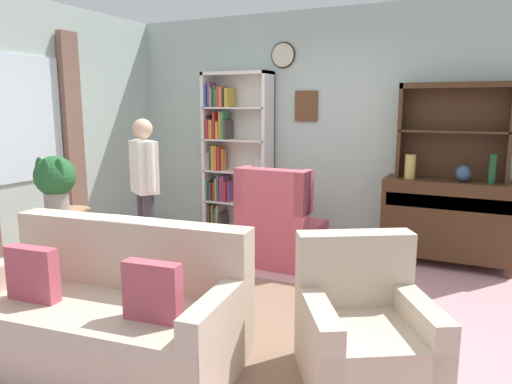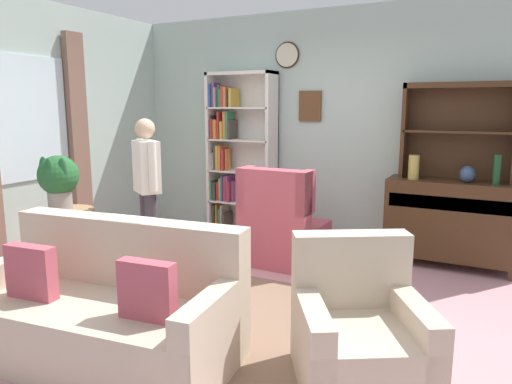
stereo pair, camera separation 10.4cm
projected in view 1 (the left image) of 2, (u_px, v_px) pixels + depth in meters
name	position (u px, v px, depth m)	size (l,w,h in m)	color
ground_plane	(236.00, 303.00, 4.14)	(5.40, 4.60, 0.02)	#C68C93
wall_back	(317.00, 129.00, 5.77)	(5.00, 0.09, 2.80)	#ADC1B7
wall_left	(23.00, 133.00, 4.97)	(0.16, 4.20, 2.80)	#ADC1B7
area_rug	(240.00, 320.00, 3.78)	(2.70, 1.84, 0.01)	#846651
bookshelf	(232.00, 155.00, 6.13)	(0.90, 0.30, 2.10)	silver
sideboard	(447.00, 218.00, 5.03)	(1.30, 0.45, 0.92)	#422816
sideboard_hutch	(455.00, 118.00, 4.94)	(1.10, 0.26, 1.00)	#422816
vase_tall	(410.00, 167.00, 5.03)	(0.11, 0.11, 0.26)	tan
vase_round	(463.00, 174.00, 4.83)	(0.15, 0.15, 0.17)	#33476B
bottle_wine	(492.00, 169.00, 4.69)	(0.07, 0.07, 0.30)	#194223
couch_floral	(109.00, 314.00, 3.17)	(1.88, 1.05, 0.90)	beige
armchair_floral	(364.00, 336.00, 2.92)	(1.04, 1.05, 0.88)	beige
wingback_chair	(279.00, 228.00, 5.11)	(0.80, 0.82, 1.05)	#B74C5B
plant_stand	(65.00, 236.00, 4.69)	(0.52, 0.52, 0.67)	#A87F56
potted_plant_large	(55.00, 179.00, 4.57)	(0.39, 0.39, 0.54)	gray
potted_plant_small	(98.00, 261.00, 4.61)	(0.25, 0.25, 0.34)	beige
person_reading	(145.00, 184.00, 4.78)	(0.47, 0.36, 1.56)	#38333D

